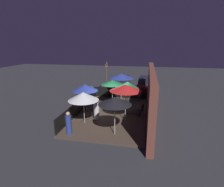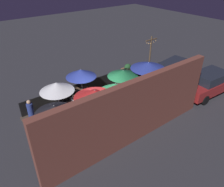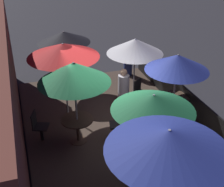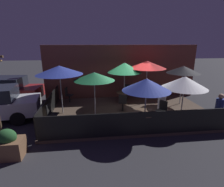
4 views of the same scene
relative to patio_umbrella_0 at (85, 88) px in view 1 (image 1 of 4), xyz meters
name	(u,v)px [view 1 (image 1 of 4)]	position (x,y,z in m)	size (l,w,h in m)	color
ground_plane	(112,114)	(-0.15, 2.02, -2.02)	(60.00, 60.00, 0.00)	#2D2D33
patio_deck	(112,114)	(-0.15, 2.02, -1.96)	(8.21, 5.03, 0.12)	#47382D
building_wall	(151,94)	(-0.15, 4.76, -0.29)	(9.81, 0.36, 3.45)	brown
fence_front	(81,105)	(-0.15, -0.45, -1.42)	(8.01, 0.05, 0.95)	black
fence_side_left	(120,93)	(-4.21, 2.02, -1.42)	(0.05, 4.83, 0.95)	black
patio_umbrella_0	(85,88)	(0.00, 0.00, 0.00)	(1.90, 1.90, 2.14)	#B2B2B7
patio_umbrella_1	(127,85)	(-0.27, 3.11, 0.24)	(1.91, 1.91, 2.42)	#B2B2B7
patio_umbrella_2	(83,96)	(1.89, 0.57, -0.08)	(1.95, 1.95, 2.08)	#B2B2B7
patio_umbrella_3	(113,82)	(-1.99, 1.68, 0.05)	(1.93, 1.93, 2.15)	#B2B2B7
patio_umbrella_4	(121,76)	(-3.63, 2.17, 0.31)	(2.24, 2.24, 2.42)	#B2B2B7
patio_umbrella_5	(115,101)	(3.01, 2.80, 0.12)	(1.85, 1.85, 2.22)	#B2B2B7
patio_umbrella_6	(126,88)	(1.02, 3.15, 0.38)	(2.11, 2.11, 2.48)	#B2B2B7
dining_table_0	(86,104)	(0.00, 0.00, -1.30)	(0.99, 0.99, 0.74)	#4C3828
dining_table_1	(127,106)	(-0.27, 3.11, -1.31)	(0.90, 0.90, 0.73)	#4C3828
patio_chair_0	(141,110)	(0.11, 4.14, -1.41)	(0.51, 0.51, 0.90)	black
patio_chair_1	(113,104)	(-0.56, 1.98, -1.37)	(0.48, 0.48, 0.95)	black
patio_chair_2	(139,95)	(-3.53, 3.81, -1.40)	(0.48, 0.48, 0.91)	black
patio_chair_3	(108,92)	(-3.87, 0.84, -1.37)	(0.48, 0.48, 0.96)	black
patio_chair_4	(90,111)	(1.01, 0.69, -1.37)	(0.56, 0.56, 0.95)	black
patron_0	(69,124)	(3.45, 0.21, -1.28)	(0.48, 0.48, 1.34)	navy
patron_1	(97,111)	(1.21, 1.21, -1.29)	(0.42, 0.42, 1.34)	silver
planter_box	(91,91)	(-4.85, -1.13, -1.59)	(0.92, 0.64, 0.99)	brown
light_post	(107,76)	(-5.75, 0.30, -0.11)	(1.10, 0.12, 3.37)	brown
parked_car_0	(122,84)	(-6.92, 1.81, -1.17)	(4.62, 2.31, 1.62)	silver
parked_car_1	(146,84)	(-7.37, 4.41, -1.17)	(4.35, 2.00, 1.62)	maroon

